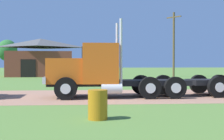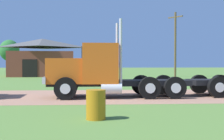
% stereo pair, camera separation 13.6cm
% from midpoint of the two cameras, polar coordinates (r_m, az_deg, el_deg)
% --- Properties ---
extents(ground_plane, '(200.00, 200.00, 0.00)m').
position_cam_midpoint_polar(ground_plane, '(16.44, -1.12, -4.79)').
color(ground_plane, '#577C35').
extents(dirt_track, '(120.00, 6.98, 0.01)m').
position_cam_midpoint_polar(dirt_track, '(16.44, -1.12, -4.78)').
color(dirt_track, '#A0735A').
rests_on(dirt_track, ground_plane).
extents(truck_foreground_white, '(7.40, 2.70, 3.90)m').
position_cam_midpoint_polar(truck_foreground_white, '(15.72, -2.36, -0.31)').
color(truck_foreground_white, black).
rests_on(truck_foreground_white, ground_plane).
extents(steel_barrel, '(0.60, 0.60, 0.92)m').
position_cam_midpoint_polar(steel_barrel, '(9.58, -2.59, -6.42)').
color(steel_barrel, '#B27214').
rests_on(steel_barrel, ground_plane).
extents(shed_building, '(8.93, 7.22, 4.99)m').
position_cam_midpoint_polar(shed_building, '(42.04, -12.64, 2.18)').
color(shed_building, brown).
rests_on(shed_building, ground_plane).
extents(utility_pole_near, '(1.42, 1.85, 8.07)m').
position_cam_midpoint_polar(utility_pole_near, '(39.34, 11.73, 4.99)').
color(utility_pole_near, brown).
rests_on(utility_pole_near, ground_plane).
extents(tree_mid, '(3.69, 3.69, 6.16)m').
position_cam_midpoint_polar(tree_mid, '(61.66, -18.39, 3.44)').
color(tree_mid, '#513823').
rests_on(tree_mid, ground_plane).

